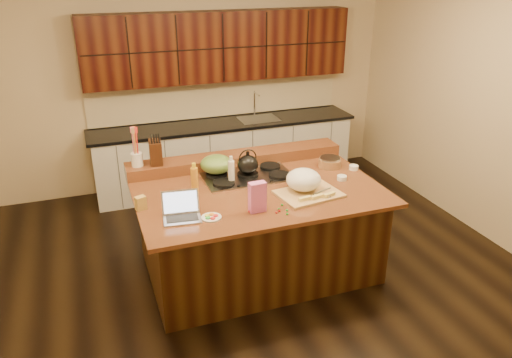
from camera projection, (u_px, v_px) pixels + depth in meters
name	position (u px, v px, depth m)	size (l,w,h in m)	color
room	(258.00, 147.00, 4.76)	(5.52, 5.02, 2.72)	black
island	(258.00, 229.00, 5.12)	(2.40, 1.60, 0.92)	black
back_ledge	(236.00, 159.00, 5.51)	(2.40, 0.30, 0.12)	black
cooktop	(248.00, 176.00, 5.19)	(0.92, 0.52, 0.05)	gray
back_counter	(224.00, 118.00, 6.92)	(3.70, 0.66, 2.40)	silver
kettle	(248.00, 164.00, 5.14)	(0.22, 0.22, 0.20)	black
green_bowl	(216.00, 164.00, 5.16)	(0.33, 0.33, 0.18)	#4F712D
laptop	(181.00, 211.00, 4.35)	(0.35, 0.29, 0.23)	#B7B7BC
oil_bottle	(195.00, 181.00, 4.76)	(0.07, 0.07, 0.27)	orange
vinegar_bottle	(231.00, 173.00, 4.98)	(0.06, 0.06, 0.25)	silver
wooden_tray	(305.00, 183.00, 4.80)	(0.64, 0.51, 0.24)	tan
ramekin_a	(342.00, 178.00, 5.12)	(0.10, 0.10, 0.04)	white
ramekin_b	(354.00, 167.00, 5.38)	(0.10, 0.10, 0.04)	white
ramekin_c	(334.00, 163.00, 5.49)	(0.10, 0.10, 0.04)	white
strainer_bowl	(330.00, 163.00, 5.44)	(0.24, 0.24, 0.09)	#996B3F
kitchen_timer	(329.00, 196.00, 4.69)	(0.08, 0.08, 0.07)	silver
pink_bag	(257.00, 197.00, 4.43)	(0.15, 0.08, 0.28)	pink
candy_plate	(211.00, 217.00, 4.36)	(0.18, 0.18, 0.01)	white
package_box	(141.00, 203.00, 4.49)	(0.09, 0.06, 0.13)	gold
utensil_crock	(137.00, 160.00, 5.13)	(0.12, 0.12, 0.14)	white
knife_block	(156.00, 152.00, 5.17)	(0.12, 0.20, 0.25)	black
gumdrop_0	(249.00, 211.00, 4.46)	(0.02, 0.02, 0.02)	red
gumdrop_1	(279.00, 209.00, 4.50)	(0.02, 0.02, 0.02)	#198C26
gumdrop_2	(296.00, 203.00, 4.61)	(0.02, 0.02, 0.02)	red
gumdrop_3	(287.00, 214.00, 4.41)	(0.02, 0.02, 0.02)	#198C26
gumdrop_4	(279.00, 211.00, 4.47)	(0.02, 0.02, 0.02)	red
gumdrop_5	(282.00, 205.00, 4.58)	(0.02, 0.02, 0.02)	#198C26
gumdrop_6	(261.00, 209.00, 4.50)	(0.02, 0.02, 0.02)	red
gumdrop_7	(287.00, 210.00, 4.48)	(0.02, 0.02, 0.02)	#198C26
gumdrop_8	(276.00, 212.00, 4.44)	(0.02, 0.02, 0.02)	red
gumdrop_9	(257.00, 211.00, 4.46)	(0.02, 0.02, 0.02)	#198C26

